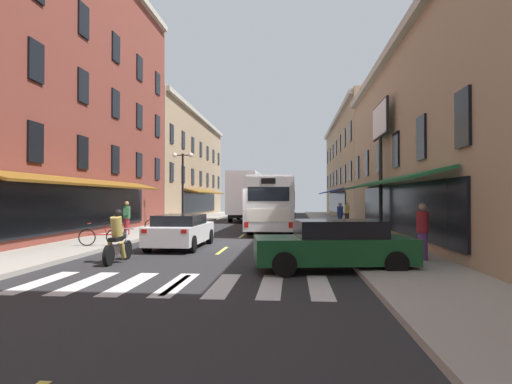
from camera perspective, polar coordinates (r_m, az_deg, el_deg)
name	(u,v)px	position (r m, az deg, el deg)	size (l,w,h in m)	color
ground_plane	(234,242)	(20.09, -2.88, -6.71)	(34.80, 80.00, 0.10)	#28282B
lane_centre_dashes	(234,242)	(19.84, -2.98, -6.63)	(0.14, 73.90, 0.01)	#DBCC4C
crosswalk_near	(177,284)	(10.36, -10.51, -11.94)	(7.10, 2.80, 0.01)	silver
sidewalk_left	(112,239)	(21.67, -18.61, -5.92)	(3.00, 80.00, 0.14)	#A39E93
sidewalk_right	(364,241)	(20.16, 14.09, -6.32)	(3.00, 80.00, 0.14)	#A39E93
storefront_row_left	(24,117)	(25.97, -28.40, 8.78)	(9.44, 79.90, 15.64)	#9E8466
billboard_sign	(380,133)	(22.35, 16.20, 7.52)	(0.40, 3.32, 6.59)	black
transit_bus	(274,203)	(27.20, 2.45, -1.51)	(2.70, 12.16, 3.22)	silver
box_truck	(246,197)	(37.31, -1.32, -0.62)	(2.59, 8.07, 4.20)	#B21E19
sedan_near	(181,231)	(17.70, -9.94, -5.06)	(1.94, 4.64, 1.34)	silver
sedan_mid	(257,211)	(45.94, 0.14, -2.47)	(1.96, 4.31, 1.36)	silver
sedan_far	(334,245)	(12.15, 10.33, -6.91)	(4.51, 2.44, 1.40)	#144723
motorcycle_rider	(118,240)	(14.13, -17.85, -6.06)	(0.62, 2.07, 1.66)	black
bicycle_near	(160,225)	(24.96, -12.65, -4.27)	(1.71, 0.48, 0.91)	black
bicycle_mid	(101,236)	(18.02, -19.88, -5.57)	(1.69, 0.53, 0.91)	black
pedestrian_near	(127,217)	(22.99, -16.79, -3.19)	(0.39, 0.52, 1.71)	maroon
pedestrian_mid	(340,215)	(27.32, 11.10, -3.03)	(0.36, 0.36, 1.60)	navy
pedestrian_far	(347,213)	(31.88, 12.00, -2.68)	(0.36, 0.36, 1.63)	black
pedestrian_rear	(423,231)	(13.93, 21.25, -4.82)	(0.36, 0.36, 1.71)	#66387F
street_lamp_twin	(183,185)	(29.06, -9.71, 0.87)	(1.42, 0.32, 4.91)	black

